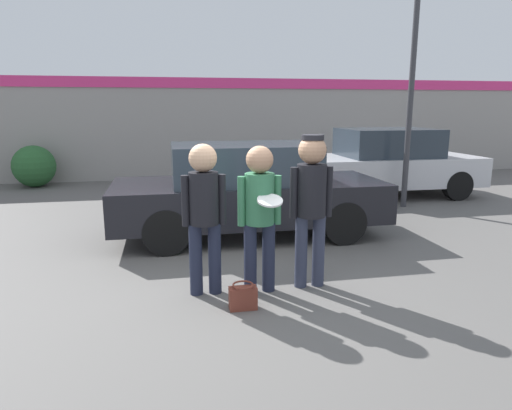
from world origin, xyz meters
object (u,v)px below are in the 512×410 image
(parked_car_near, at_px, (247,190))
(shrub, at_px, (34,166))
(street_lamp, at_px, (426,44))
(handbag, at_px, (243,297))
(person_left, at_px, (204,206))
(person_right, at_px, (311,196))
(person_middle_with_frisbee, at_px, (260,206))
(parked_car_far, at_px, (389,163))

(parked_car_near, bearing_deg, shrub, 129.48)
(street_lamp, xyz_separation_m, shrub, (-8.91, 4.33, -2.86))
(shrub, xyz_separation_m, handbag, (4.29, -8.77, -0.43))
(handbag, bearing_deg, person_left, 124.89)
(parked_car_near, relative_size, handbag, 14.96)
(person_left, xyz_separation_m, handbag, (0.36, -0.51, -0.91))
(person_right, xyz_separation_m, parked_car_near, (-0.34, 2.38, -0.35))
(person_left, relative_size, parked_car_near, 0.39)
(person_middle_with_frisbee, distance_m, parked_car_far, 6.84)
(person_middle_with_frisbee, relative_size, handbag, 5.77)
(handbag, bearing_deg, person_middle_with_frisbee, 58.59)
(parked_car_near, bearing_deg, street_lamp, 21.23)
(person_left, height_order, handbag, person_left)
(person_left, xyz_separation_m, shrub, (-3.94, 8.26, -0.49))
(shrub, bearing_deg, person_left, -64.53)
(street_lamp, relative_size, shrub, 4.86)
(person_middle_with_frisbee, bearing_deg, handbag, -121.41)
(person_left, distance_m, parked_car_far, 7.21)
(person_right, height_order, parked_car_far, person_right)
(person_left, bearing_deg, street_lamp, 38.36)
(parked_car_near, bearing_deg, parked_car_far, 35.31)
(person_middle_with_frisbee, relative_size, street_lamp, 0.31)
(person_right, distance_m, shrub, 9.79)
(person_middle_with_frisbee, relative_size, parked_car_near, 0.39)
(parked_car_far, xyz_separation_m, handbag, (-4.61, -5.74, -0.68))
(parked_car_near, relative_size, street_lamp, 0.81)
(person_middle_with_frisbee, xyz_separation_m, person_right, (0.63, 0.04, 0.09))
(parked_car_near, height_order, street_lamp, street_lamp)
(person_middle_with_frisbee, relative_size, shrub, 1.52)
(person_middle_with_frisbee, xyz_separation_m, shrub, (-4.57, 8.32, -0.47))
(person_left, distance_m, person_middle_with_frisbee, 0.64)
(parked_car_far, bearing_deg, parked_car_near, -144.69)
(parked_car_far, height_order, shrub, parked_car_far)
(person_right, distance_m, street_lamp, 5.89)
(person_middle_with_frisbee, distance_m, person_right, 0.64)
(street_lamp, distance_m, handbag, 7.20)
(person_right, relative_size, shrub, 1.62)
(parked_car_near, distance_m, street_lamp, 5.09)
(parked_car_far, relative_size, shrub, 3.72)
(parked_car_far, bearing_deg, handbag, -128.77)
(person_right, bearing_deg, person_middle_with_frisbee, -175.97)
(person_right, height_order, street_lamp, street_lamp)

